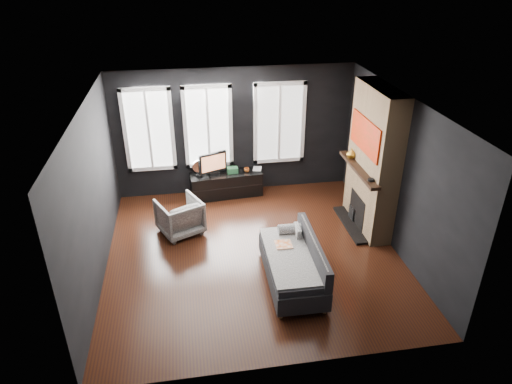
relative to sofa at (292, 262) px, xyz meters
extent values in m
plane|color=black|center=(-0.49, 0.86, -0.38)|extent=(5.00, 5.00, 0.00)
plane|color=white|center=(-0.49, 0.86, 2.32)|extent=(5.00, 5.00, 0.00)
cube|color=black|center=(-0.49, 3.36, 0.97)|extent=(5.00, 0.02, 2.70)
cube|color=black|center=(-2.99, 0.86, 0.97)|extent=(0.02, 5.00, 2.70)
cube|color=black|center=(2.01, 0.86, 0.97)|extent=(0.02, 5.00, 2.70)
cube|color=gray|center=(0.20, 0.51, 0.17)|extent=(0.08, 0.30, 0.30)
imported|color=white|center=(-1.73, 1.76, 0.00)|extent=(0.94, 0.92, 0.75)
imported|color=#CC5F21|center=(-0.27, 3.10, 0.20)|extent=(0.13, 0.11, 0.11)
imported|color=#B3A48B|center=(-0.11, 3.22, 0.27)|extent=(0.18, 0.07, 0.25)
cube|color=#28673B|center=(-0.58, 3.10, 0.20)|extent=(0.23, 0.15, 0.12)
imported|color=gold|center=(1.56, 1.91, 0.94)|extent=(0.25, 0.25, 0.18)
cylinder|color=black|center=(1.56, 0.91, 0.87)|extent=(0.14, 0.14, 0.04)
camera|label=1|loc=(-1.50, -5.66, 4.30)|focal=32.00mm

